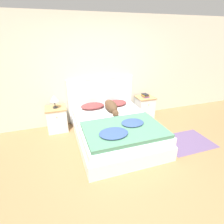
{
  "coord_description": "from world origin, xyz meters",
  "views": [
    {
      "loc": [
        -1.05,
        -2.05,
        2.1
      ],
      "look_at": [
        0.06,
        1.21,
        0.56
      ],
      "focal_mm": 28.0,
      "sensor_mm": 36.0,
      "label": 1
    }
  ],
  "objects_px": {
    "nightstand_left": "(57,119)",
    "book_stack": "(145,95)",
    "bed": "(115,130)",
    "nightstand_right": "(144,107)",
    "dog": "(111,106)",
    "pillow_right": "(116,103)",
    "table_lamp": "(54,99)",
    "pillow_left": "(93,106)"
  },
  "relations": [
    {
      "from": "nightstand_right",
      "to": "pillow_right",
      "type": "height_order",
      "value": "same"
    },
    {
      "from": "book_stack",
      "to": "pillow_left",
      "type": "bearing_deg",
      "value": -178.23
    },
    {
      "from": "book_stack",
      "to": "nightstand_left",
      "type": "bearing_deg",
      "value": -179.79
    },
    {
      "from": "book_stack",
      "to": "bed",
      "type": "bearing_deg",
      "value": -143.92
    },
    {
      "from": "bed",
      "to": "pillow_left",
      "type": "height_order",
      "value": "pillow_left"
    },
    {
      "from": "pillow_left",
      "to": "pillow_right",
      "type": "xyz_separation_m",
      "value": [
        0.59,
        0.0,
        0.0
      ]
    },
    {
      "from": "nightstand_right",
      "to": "table_lamp",
      "type": "distance_m",
      "value": 2.35
    },
    {
      "from": "nightstand_left",
      "to": "book_stack",
      "type": "height_order",
      "value": "book_stack"
    },
    {
      "from": "nightstand_right",
      "to": "pillow_right",
      "type": "xyz_separation_m",
      "value": [
        -0.85,
        -0.04,
        0.23
      ]
    },
    {
      "from": "nightstand_left",
      "to": "pillow_left",
      "type": "xyz_separation_m",
      "value": [
        0.85,
        -0.04,
        0.23
      ]
    },
    {
      "from": "nightstand_left",
      "to": "dog",
      "type": "height_order",
      "value": "dog"
    },
    {
      "from": "pillow_right",
      "to": "table_lamp",
      "type": "relative_size",
      "value": 1.9
    },
    {
      "from": "nightstand_right",
      "to": "table_lamp",
      "type": "relative_size",
      "value": 1.92
    },
    {
      "from": "nightstand_right",
      "to": "bed",
      "type": "bearing_deg",
      "value": -144.15
    },
    {
      "from": "pillow_right",
      "to": "bed",
      "type": "bearing_deg",
      "value": -110.35
    },
    {
      "from": "nightstand_left",
      "to": "pillow_right",
      "type": "distance_m",
      "value": 1.46
    },
    {
      "from": "pillow_right",
      "to": "dog",
      "type": "distance_m",
      "value": 0.37
    },
    {
      "from": "book_stack",
      "to": "table_lamp",
      "type": "distance_m",
      "value": 2.31
    },
    {
      "from": "pillow_right",
      "to": "dog",
      "type": "height_order",
      "value": "dog"
    },
    {
      "from": "bed",
      "to": "dog",
      "type": "distance_m",
      "value": 0.61
    },
    {
      "from": "bed",
      "to": "nightstand_left",
      "type": "relative_size",
      "value": 3.58
    },
    {
      "from": "bed",
      "to": "nightstand_left",
      "type": "bearing_deg",
      "value": 144.15
    },
    {
      "from": "nightstand_left",
      "to": "pillow_left",
      "type": "distance_m",
      "value": 0.89
    },
    {
      "from": "nightstand_right",
      "to": "dog",
      "type": "xyz_separation_m",
      "value": [
        -1.07,
        -0.33,
        0.28
      ]
    },
    {
      "from": "pillow_left",
      "to": "book_stack",
      "type": "distance_m",
      "value": 1.45
    },
    {
      "from": "nightstand_right",
      "to": "book_stack",
      "type": "height_order",
      "value": "book_stack"
    },
    {
      "from": "table_lamp",
      "to": "pillow_left",
      "type": "bearing_deg",
      "value": -1.23
    },
    {
      "from": "nightstand_right",
      "to": "pillow_right",
      "type": "relative_size",
      "value": 1.02
    },
    {
      "from": "book_stack",
      "to": "table_lamp",
      "type": "xyz_separation_m",
      "value": [
        -2.3,
        -0.03,
        0.18
      ]
    },
    {
      "from": "book_stack",
      "to": "pillow_right",
      "type": "bearing_deg",
      "value": -177.01
    },
    {
      "from": "dog",
      "to": "table_lamp",
      "type": "height_order",
      "value": "table_lamp"
    },
    {
      "from": "bed",
      "to": "dog",
      "type": "height_order",
      "value": "dog"
    },
    {
      "from": "nightstand_right",
      "to": "pillow_right",
      "type": "distance_m",
      "value": 0.89
    },
    {
      "from": "table_lamp",
      "to": "book_stack",
      "type": "bearing_deg",
      "value": 0.66
    },
    {
      "from": "book_stack",
      "to": "table_lamp",
      "type": "height_order",
      "value": "table_lamp"
    },
    {
      "from": "pillow_left",
      "to": "pillow_right",
      "type": "distance_m",
      "value": 0.59
    },
    {
      "from": "bed",
      "to": "nightstand_right",
      "type": "height_order",
      "value": "nightstand_right"
    },
    {
      "from": "pillow_right",
      "to": "nightstand_right",
      "type": "bearing_deg",
      "value": 2.42
    },
    {
      "from": "nightstand_left",
      "to": "nightstand_right",
      "type": "height_order",
      "value": "same"
    },
    {
      "from": "bed",
      "to": "table_lamp",
      "type": "relative_size",
      "value": 6.89
    },
    {
      "from": "dog",
      "to": "table_lamp",
      "type": "relative_size",
      "value": 2.67
    },
    {
      "from": "bed",
      "to": "table_lamp",
      "type": "distance_m",
      "value": 1.52
    }
  ]
}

